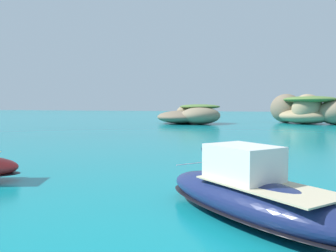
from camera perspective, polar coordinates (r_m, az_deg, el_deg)
name	(u,v)px	position (r m, az deg, el deg)	size (l,w,h in m)	color
islet_large	(308,110)	(82.55, 21.96, 2.41)	(20.05, 15.37, 6.70)	#756651
islet_small	(190,115)	(77.60, 3.61, 1.77)	(16.93, 15.85, 4.30)	#84755B
motorboat_navy	(251,196)	(13.80, 13.43, -11.08)	(9.06, 8.60, 2.83)	navy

